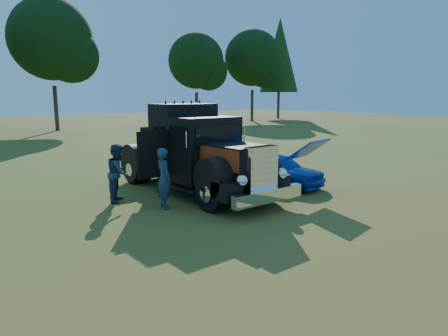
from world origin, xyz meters
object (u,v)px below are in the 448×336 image
(hotrod_coupe, at_px, (277,169))
(spectator_near, at_px, (164,178))
(spectator_far, at_px, (119,173))
(diamond_t_truck, at_px, (198,156))

(hotrod_coupe, distance_m, spectator_near, 4.76)
(hotrod_coupe, xyz_separation_m, spectator_far, (-5.44, 1.59, 0.29))
(hotrod_coupe, height_order, spectator_far, hotrod_coupe)
(diamond_t_truck, distance_m, hotrod_coupe, 3.10)
(diamond_t_truck, height_order, hotrod_coupe, diamond_t_truck)
(diamond_t_truck, bearing_deg, spectator_near, -153.81)
(spectator_near, xyz_separation_m, spectator_far, (-0.69, 1.60, 0.01))
(diamond_t_truck, distance_m, spectator_near, 2.12)
(spectator_near, height_order, spectator_far, spectator_far)
(diamond_t_truck, height_order, spectator_near, diamond_t_truck)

